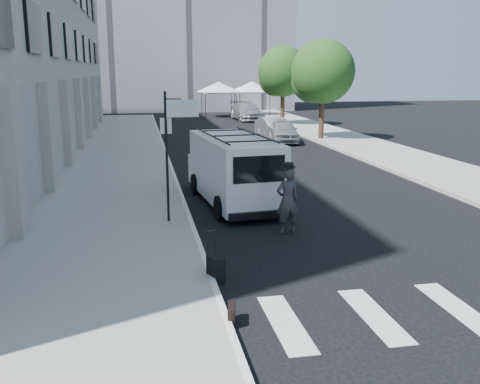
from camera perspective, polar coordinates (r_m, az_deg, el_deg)
name	(u,v)px	position (r m, az deg, el deg)	size (l,w,h in m)	color
ground	(293,259)	(12.24, 5.64, -7.17)	(120.00, 120.00, 0.00)	black
sidewalk_left	(121,155)	(27.35, -12.62, 3.89)	(4.50, 48.00, 0.15)	gray
sidewalk_right	(342,139)	(33.63, 10.87, 5.59)	(4.00, 56.00, 0.15)	gray
sign_pole	(175,129)	(14.34, -6.96, 6.65)	(1.03, 0.07, 3.50)	black
tree_near	(320,74)	(33.00, 8.58, 12.33)	(3.80, 3.83, 6.03)	black
tree_far	(281,73)	(41.61, 4.43, 12.50)	(3.80, 3.83, 6.03)	black
tent_left	(219,87)	(49.59, -2.30, 11.12)	(4.00, 4.00, 3.20)	black
tent_right	(252,87)	(50.65, 1.27, 11.16)	(4.00, 4.00, 3.20)	black
businessman	(287,200)	(13.94, 5.07, -0.90)	(0.64, 0.42, 1.75)	#353537
briefcase	(232,314)	(9.21, -0.90, -12.93)	(0.12, 0.44, 0.34)	black
suitcase	(216,269)	(10.85, -2.61, -8.21)	(0.36, 0.44, 1.04)	black
cargo_van	(233,169)	(17.08, -0.80, 2.50)	(2.40, 5.76, 2.13)	white
parked_car_a	(283,131)	(32.00, 4.62, 6.49)	(1.58, 3.93, 1.34)	gray
parked_car_b	(274,128)	(33.62, 3.66, 6.80)	(1.41, 4.03, 1.33)	slate
parked_car_c	(247,111)	(46.54, 0.72, 8.61)	(2.13, 5.23, 1.52)	gray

